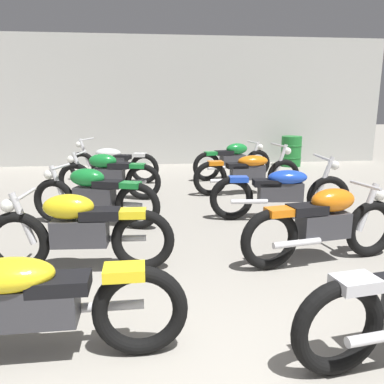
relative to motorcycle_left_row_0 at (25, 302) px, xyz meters
The scene contains 11 objects.
back_wall 9.22m from the motorcycle_left_row_0, 80.94° to the left, with size 12.77×0.24×3.60m, color #B2B2AD.
motorcycle_left_row_0 is the anchor object (origin of this frame).
motorcycle_left_row_1 1.49m from the motorcycle_left_row_0, 85.88° to the left, with size 1.97×0.48×0.88m.
motorcycle_left_row_2 3.09m from the motorcycle_left_row_0, 89.04° to the left, with size 1.90×0.76×0.88m.
motorcycle_left_row_3 4.75m from the motorcycle_left_row_0, 88.87° to the left, with size 1.95×0.61×0.88m.
motorcycle_left_row_4 6.38m from the motorcycle_left_row_0, 89.77° to the left, with size 2.09×0.92×0.97m.
motorcycle_right_row_1 3.11m from the motorcycle_left_row_0, 27.47° to the left, with size 1.96×0.61×0.88m.
motorcycle_right_row_2 4.22m from the motorcycle_left_row_0, 47.53° to the left, with size 2.17×0.68×0.97m.
motorcycle_right_row_3 5.57m from the motorcycle_left_row_0, 60.08° to the left, with size 2.17×0.68×0.97m.
motorcycle_right_row_4 6.98m from the motorcycle_left_row_0, 66.19° to the left, with size 1.95×0.66×0.88m.
oil_drum 9.48m from the motorcycle_left_row_0, 59.04° to the left, with size 0.59×0.59×0.85m.
Camera 1 is at (-0.59, -1.54, 1.75)m, focal length 36.33 mm.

